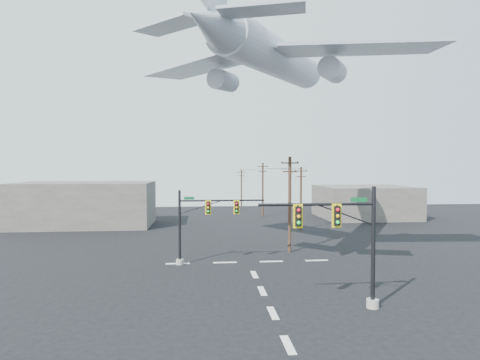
{
  "coord_description": "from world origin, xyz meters",
  "views": [
    {
      "loc": [
        -3.91,
        -21.88,
        8.24
      ],
      "look_at": [
        -1.37,
        5.0,
        7.3
      ],
      "focal_mm": 30.0,
      "sensor_mm": 36.0,
      "label": 1
    }
  ],
  "objects": [
    {
      "name": "building_left",
      "position": [
        -20.0,
        35.0,
        3.0
      ],
      "size": [
        18.0,
        10.0,
        6.0
      ],
      "primitive_type": "cube",
      "color": "#69645D",
      "rests_on": "ground"
    },
    {
      "name": "airliner",
      "position": [
        2.45,
        12.42,
        17.47
      ],
      "size": [
        24.2,
        26.49,
        7.6
      ],
      "rotation": [
        0.0,
        -0.07,
        1.05
      ],
      "color": "#B3B8C0"
    },
    {
      "name": "utility_pole_a",
      "position": [
        4.38,
        15.55,
        4.78
      ],
      "size": [
        1.8,
        0.56,
        9.14
      ],
      "rotation": [
        0.0,
        0.0,
        0.24
      ],
      "color": "#482C1F",
      "rests_on": "ground"
    },
    {
      "name": "signal_mast_far",
      "position": [
        -4.19,
        11.65,
        3.42
      ],
      "size": [
        7.43,
        0.69,
        6.23
      ],
      "color": "gray",
      "rests_on": "ground"
    },
    {
      "name": "utility_pole_b",
      "position": [
        8.71,
        28.49,
        4.26
      ],
      "size": [
        1.65,
        0.27,
        8.15
      ],
      "rotation": [
        0.0,
        0.0,
        0.07
      ],
      "color": "#482C1F",
      "rests_on": "ground"
    },
    {
      "name": "building_right",
      "position": [
        22.0,
        40.0,
        2.5
      ],
      "size": [
        14.0,
        12.0,
        5.0
      ],
      "primitive_type": "cube",
      "color": "#69645D",
      "rests_on": "ground"
    },
    {
      "name": "power_lines",
      "position": [
        6.29,
        34.77,
        7.82
      ],
      "size": [
        6.62,
        38.72,
        0.47
      ],
      "color": "black"
    },
    {
      "name": "ground",
      "position": [
        0.0,
        0.0,
        0.0
      ],
      "size": [
        120.0,
        120.0,
        0.0
      ],
      "primitive_type": "plane",
      "color": "black",
      "rests_on": "ground"
    },
    {
      "name": "signal_mast_near",
      "position": [
        4.46,
        0.24,
        3.81
      ],
      "size": [
        7.07,
        0.78,
        7.07
      ],
      "color": "gray",
      "rests_on": "ground"
    },
    {
      "name": "utility_pole_c",
      "position": [
        5.92,
        42.73,
        4.59
      ],
      "size": [
        1.78,
        0.46,
        8.77
      ],
      "rotation": [
        0.0,
        0.0,
        0.19
      ],
      "color": "#482C1F",
      "rests_on": "ground"
    },
    {
      "name": "utility_pole_d",
      "position": [
        3.55,
        54.26,
        3.98
      ],
      "size": [
        1.57,
        0.26,
        7.59
      ],
      "rotation": [
        0.0,
        0.0,
        -0.02
      ],
      "color": "#482C1F",
      "rests_on": "ground"
    },
    {
      "name": "lane_markings",
      "position": [
        0.0,
        5.33,
        0.01
      ],
      "size": [
        14.0,
        21.2,
        0.01
      ],
      "color": "silver",
      "rests_on": "ground"
    }
  ]
}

